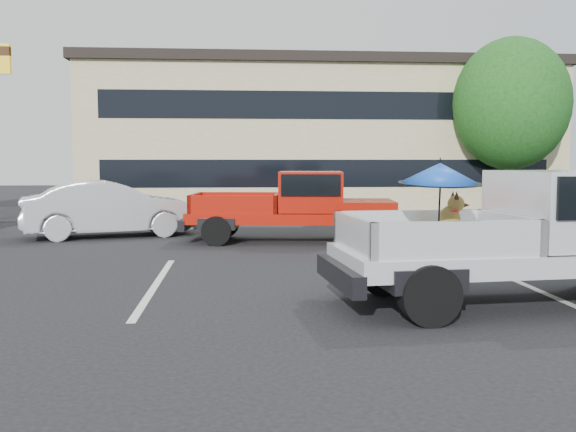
# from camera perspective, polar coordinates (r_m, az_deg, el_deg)

# --- Properties ---
(ground) EXTENTS (90.00, 90.00, 0.00)m
(ground) POSITION_cam_1_polar(r_m,az_deg,el_deg) (8.85, 6.50, -8.27)
(ground) COLOR black
(ground) RESTS_ON ground
(stripe_left) EXTENTS (0.12, 5.00, 0.01)m
(stripe_left) POSITION_cam_1_polar(r_m,az_deg,el_deg) (10.73, -11.66, -5.98)
(stripe_left) COLOR silver
(stripe_left) RESTS_ON ground
(stripe_right) EXTENTS (0.12, 5.00, 0.01)m
(stripe_right) POSITION_cam_1_polar(r_m,az_deg,el_deg) (11.63, 19.29, -5.32)
(stripe_right) COLOR silver
(stripe_right) RESTS_ON ground
(motel_building) EXTENTS (20.40, 8.40, 6.30)m
(motel_building) POSITION_cam_1_polar(r_m,az_deg,el_deg) (29.69, 2.57, 7.25)
(motel_building) COLOR tan
(motel_building) RESTS_ON ground
(tree_right) EXTENTS (4.46, 4.46, 6.78)m
(tree_right) POSITION_cam_1_polar(r_m,az_deg,el_deg) (26.77, 19.22, 9.38)
(tree_right) COLOR #332114
(tree_right) RESTS_ON ground
(tree_back) EXTENTS (4.68, 4.68, 7.11)m
(tree_back) POSITION_cam_1_polar(r_m,az_deg,el_deg) (33.43, 8.84, 9.02)
(tree_back) COLOR #332114
(tree_back) RESTS_ON ground
(silver_pickup) EXTENTS (5.85, 2.51, 2.06)m
(silver_pickup) POSITION_cam_1_polar(r_m,az_deg,el_deg) (9.76, 22.27, -1.11)
(silver_pickup) COLOR black
(silver_pickup) RESTS_ON ground
(red_pickup) EXTENTS (5.46, 2.40, 1.75)m
(red_pickup) POSITION_cam_1_polar(r_m,az_deg,el_deg) (15.94, 1.45, 1.13)
(red_pickup) COLOR black
(red_pickup) RESTS_ON ground
(silver_sedan) EXTENTS (4.77, 2.79, 1.49)m
(silver_sedan) POSITION_cam_1_polar(r_m,az_deg,el_deg) (17.61, -15.49, 0.62)
(silver_sedan) COLOR #B5B8BD
(silver_sedan) RESTS_ON ground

